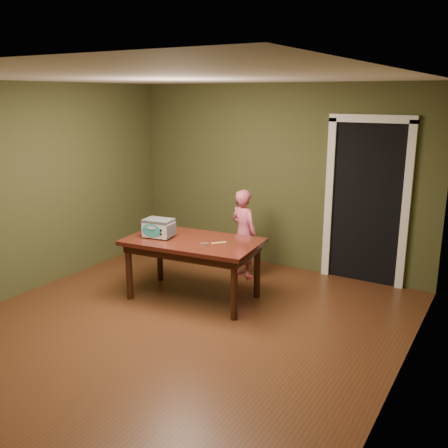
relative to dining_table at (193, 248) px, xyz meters
The scene contains 8 objects.
floor 1.09m from the dining_table, 69.27° to the right, with size 5.00×5.00×0.00m, color #512B17.
room_shell 1.38m from the dining_table, 69.27° to the right, with size 4.52×5.02×2.61m.
doorway 2.57m from the dining_table, 50.55° to the left, with size 1.10×0.66×2.25m.
dining_table is the anchor object (origin of this frame).
toy_oven 0.49m from the dining_table, 164.06° to the right, with size 0.39×0.29×0.23m.
baking_pan 0.28m from the dining_table, 24.33° to the right, with size 0.10×0.10×0.02m.
spatula 0.36m from the dining_table, ahead, with size 0.18×0.03×0.01m, color #F7D16B.
child 1.00m from the dining_table, 80.39° to the left, with size 0.45×0.29×1.22m, color #C85268.
Camera 1 is at (2.95, -3.93, 2.45)m, focal length 40.00 mm.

